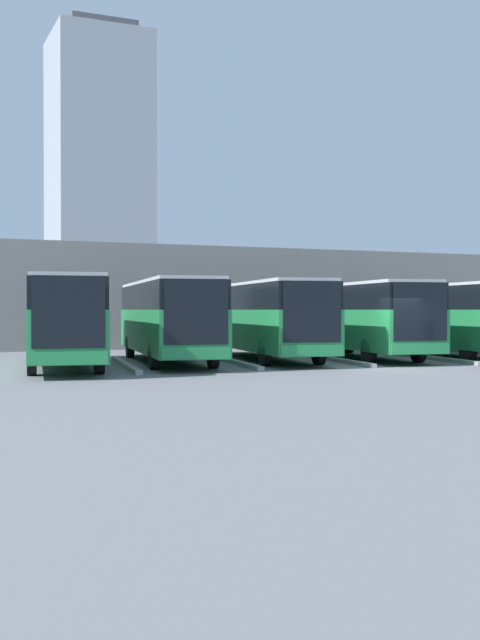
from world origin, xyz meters
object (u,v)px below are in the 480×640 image
at_px(bus_1, 447,316).
at_px(bus_4, 167,317).
at_px(bus_3, 265,317).
at_px(bus_2, 358,316).
at_px(bus_5, 62,318).

distance_m(bus_1, bus_4, 12.92).
height_order(bus_3, bus_4, same).
bearing_deg(bus_2, bus_3, 4.87).
bearing_deg(bus_4, bus_5, 20.63).
xyz_separation_m(bus_1, bus_4, (12.89, -0.81, 0.00)).
height_order(bus_1, bus_3, same).
bearing_deg(bus_4, bus_3, -170.11).
distance_m(bus_2, bus_5, 12.91).
distance_m(bus_1, bus_3, 8.64).
height_order(bus_3, bus_5, same).
bearing_deg(bus_3, bus_1, -177.03).
distance_m(bus_3, bus_4, 4.30).
height_order(bus_1, bus_4, same).
height_order(bus_4, bus_5, same).
xyz_separation_m(bus_1, bus_3, (8.60, -0.89, 0.00)).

